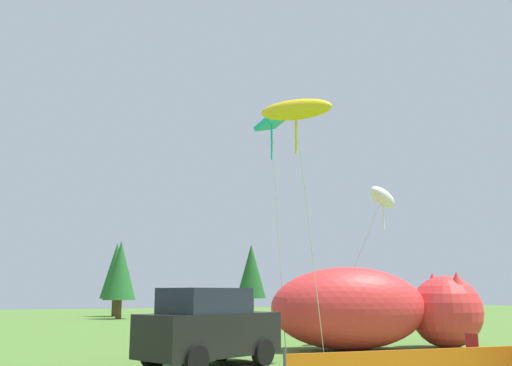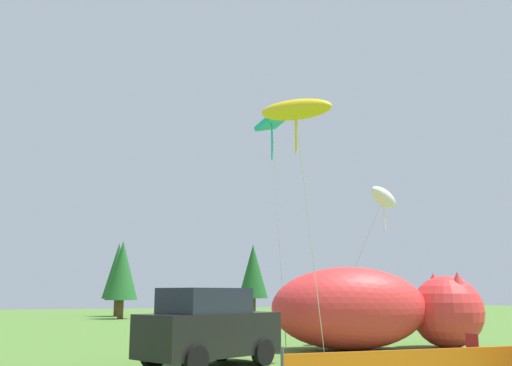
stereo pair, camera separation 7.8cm
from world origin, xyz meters
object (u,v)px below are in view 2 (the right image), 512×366
Objects in this scene: parked_car at (208,328)px; inflatable_cat at (374,311)px; kite_yellow_hero at (296,111)px; kite_white_ghost at (383,198)px; kite_teal_diamond at (272,127)px; folding_chair at (468,348)px.

parked_car is 0.55× the size of inflatable_cat.
kite_white_ghost is (5.81, 4.15, -1.58)m from kite_yellow_hero.
kite_white_ghost is 0.78× the size of kite_teal_diamond.
inflatable_cat reaches higher than folding_chair.
kite_white_ghost is 5.89m from kite_teal_diamond.
inflatable_cat is at bearing -0.49° from kite_teal_diamond.
kite_teal_diamond is (2.86, 2.27, 6.41)m from parked_car.
parked_car is 6.60m from folding_chair.
kite_yellow_hero reaches higher than inflatable_cat.
parked_car is at bearing -148.79° from inflatable_cat.
kite_yellow_hero is at bearing -32.52° from folding_chair.
parked_car is 10.12m from kite_white_ghost.
folding_chair is 0.12× the size of kite_yellow_hero.
kite_teal_diamond is at bearing 13.39° from parked_car.
folding_chair is 0.11× the size of kite_teal_diamond.
parked_car is 6.99m from inflatable_cat.
inflatable_cat is 4.80m from kite_white_ghost.
parked_car is 6.59m from kite_yellow_hero.
kite_white_ghost reaches higher than inflatable_cat.
inflatable_cat is at bearing -93.74° from folding_chair.
kite_white_ghost is (8.24, 3.74, 4.53)m from parked_car.
inflatable_cat is (6.61, 2.23, 0.28)m from parked_car.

